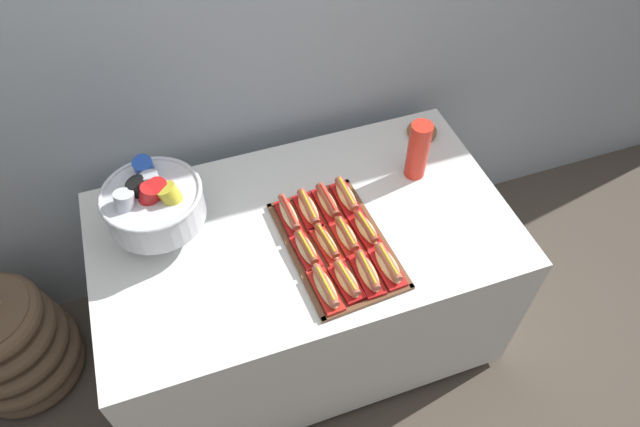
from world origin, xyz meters
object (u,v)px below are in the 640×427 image
Objects in this scene: hot_dog_10 at (328,203)px; donut at (422,131)px; hot_dog_4 at (306,250)px; hot_dog_9 at (309,209)px; buffet_table at (305,282)px; hot_dog_11 at (346,197)px; serving_tray at (336,245)px; hot_dog_6 at (347,236)px; hot_dog_0 at (326,288)px; hot_dog_7 at (366,230)px; hot_dog_5 at (327,243)px; hot_dog_8 at (289,215)px; punch_bowl at (154,203)px; hot_dog_3 at (388,265)px; cup_stack at (418,150)px; hot_dog_2 at (367,273)px; hot_dog_1 at (347,281)px; floor_vase at (11,344)px.

donut is at bearing 26.73° from hot_dog_10.
hot_dog_4 is 0.93× the size of hot_dog_9.
hot_dog_11 reaches higher than buffet_table.
serving_tray is 0.05m from hot_dog_6.
hot_dog_4 is at bearing 93.65° from hot_dog_0.
hot_dog_5 is at bearing -176.35° from hot_dog_7.
punch_bowl is at bearing 166.83° from hot_dog_8.
hot_dog_3 is at bearing -31.43° from punch_bowl.
hot_dog_4 is at bearing -155.53° from cup_stack.
serving_tray is at bearing 3.65° from hot_dog_5.
hot_dog_8 is at bearing 135.93° from hot_dog_6.
hot_dog_9 is (0.07, 0.00, -0.00)m from hot_dog_8.
hot_dog_0 is 0.33m from hot_dog_8.
hot_dog_11 reaches higher than hot_dog_4.
cup_stack is (0.45, 0.07, 0.09)m from hot_dog_9.
hot_dog_7 is 0.90× the size of hot_dog_10.
hot_dog_3 is at bearing -86.35° from hot_dog_11.
punch_bowl is at bearing 153.36° from hot_dog_5.
hot_dog_7 is 0.22m from hot_dog_9.
hot_dog_2 is 0.54m from cup_stack.
hot_dog_7 is 0.66× the size of cup_stack.
hot_dog_3 reaches higher than buffet_table.
hot_dog_11 is at bearing 3.65° from hot_dog_9.
hot_dog_1 is 0.91× the size of hot_dog_5.
hot_dog_7 is at bearing 3.65° from serving_tray.
hot_dog_7 is at bearing -135.32° from donut.
donut is (0.58, 0.26, -0.01)m from hot_dog_9.
hot_dog_1 is 0.66× the size of cup_stack.
hot_dog_11 reaches higher than hot_dog_7.
hot_dog_5 is at bearing -143.32° from donut.
punch_bowl is (-0.52, 0.26, 0.12)m from hot_dog_5.
donut is (0.57, 0.42, -0.01)m from hot_dog_5.
punch_bowl is at bearing 145.23° from hot_dog_2.
cup_stack reaches higher than hot_dog_2.
hot_dog_6 is (0.15, 0.01, -0.00)m from hot_dog_4.
hot_dog_1 is at bearing -128.62° from hot_dog_7.
cup_stack reaches higher than floor_vase.
hot_dog_11 is at bearing 93.65° from hot_dog_7.
hot_dog_0 is 0.53× the size of punch_bowl.
buffet_table is 0.39m from serving_tray.
floor_vase is 1.36m from hot_dog_9.
hot_dog_2 is 1.41× the size of donut.
hot_dog_1 is at bearing -86.35° from hot_dog_5.
hot_dog_4 is at bearing -176.35° from hot_dog_7.
hot_dog_7 is 1.31× the size of donut.
hot_dog_5 is (1.24, -0.33, 0.55)m from floor_vase.
cup_stack is at bearing -3.20° from floor_vase.
donut is (0.63, 0.59, -0.01)m from hot_dog_0.
hot_dog_6 is at bearing 118.10° from hot_dog_3.
hot_dog_11 reaches higher than hot_dog_9.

